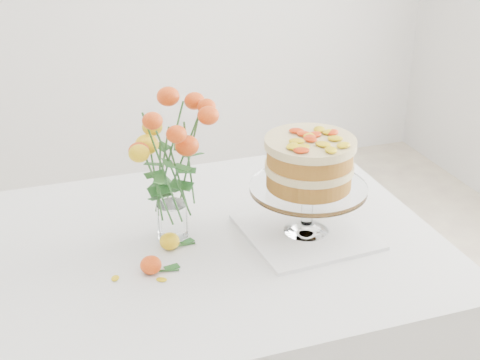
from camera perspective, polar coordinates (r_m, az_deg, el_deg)
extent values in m
cube|color=tan|center=(1.70, -7.05, -6.60)|extent=(1.40, 0.90, 0.04)
cylinder|color=tan|center=(2.36, 6.40, -7.16)|extent=(0.06, 0.06, 0.71)
cube|color=silver|center=(1.68, -7.09, -5.94)|extent=(1.42, 0.92, 0.01)
cube|color=silver|center=(2.13, -9.59, -2.10)|extent=(1.42, 0.01, 0.20)
cube|color=silver|center=(1.98, 13.67, -4.88)|extent=(0.01, 0.92, 0.20)
cube|color=white|center=(1.74, 5.65, -4.42)|extent=(0.33, 0.33, 0.01)
cylinder|color=white|center=(1.71, 5.76, -2.27)|extent=(0.03, 0.03, 0.10)
cylinder|color=white|center=(1.68, 5.84, -0.64)|extent=(0.30, 0.30, 0.01)
cylinder|color=olive|center=(1.67, 5.88, 0.20)|extent=(0.24, 0.24, 0.04)
cylinder|color=beige|center=(1.66, 5.93, 1.16)|extent=(0.25, 0.25, 0.02)
cylinder|color=olive|center=(1.64, 5.98, 2.13)|extent=(0.24, 0.24, 0.04)
cylinder|color=beige|center=(1.63, 6.03, 3.16)|extent=(0.25, 0.25, 0.02)
cylinder|color=white|center=(1.72, -5.72, -4.83)|extent=(0.06, 0.06, 0.01)
cylinder|color=white|center=(1.70, -5.79, -3.41)|extent=(0.08, 0.08, 0.09)
ellipsoid|color=yellow|center=(1.67, -6.03, -5.22)|extent=(0.05, 0.05, 0.04)
cylinder|color=#275923|center=(1.69, -4.83, -5.58)|extent=(0.06, 0.01, 0.01)
ellipsoid|color=red|center=(1.58, -7.62, -7.20)|extent=(0.05, 0.05, 0.04)
cylinder|color=#275923|center=(1.59, -6.30, -7.73)|extent=(0.06, 0.02, 0.01)
ellipsoid|color=#DFBB0E|center=(1.58, -10.60, -8.25)|extent=(0.03, 0.02, 0.00)
ellipsoid|color=#DFBB0E|center=(1.56, -6.72, -8.45)|extent=(0.03, 0.02, 0.00)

